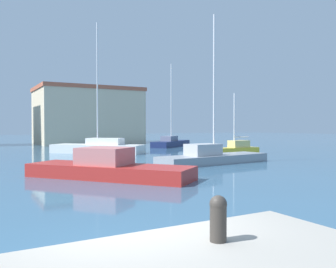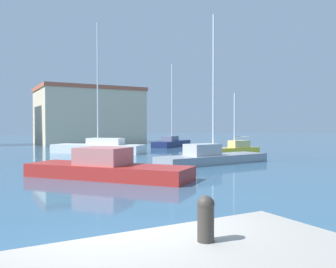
{
  "view_description": "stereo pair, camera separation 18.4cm",
  "coord_description": "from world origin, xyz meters",
  "px_view_note": "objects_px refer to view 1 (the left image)",
  "views": [
    {
      "loc": [
        -2.05,
        -5.01,
        2.39
      ],
      "look_at": [
        11.87,
        19.82,
        1.76
      ],
      "focal_mm": 38.04,
      "sensor_mm": 36.0,
      "label": 1
    },
    {
      "loc": [
        -1.89,
        -5.1,
        2.39
      ],
      "look_at": [
        11.87,
        19.82,
        1.76
      ],
      "focal_mm": 38.04,
      "sensor_mm": 36.0,
      "label": 2
    }
  ],
  "objects_px": {
    "sailboat_white_center_channel": "(99,147)",
    "motorboat_red_far_left": "(108,168)",
    "sailboat_navy_distant_north": "(171,142)",
    "sailboat_grey_far_right": "(212,157)",
    "mooring_bollard": "(218,216)",
    "sailboat_yellow_outer_mooring": "(235,149)"
  },
  "relations": [
    {
      "from": "sailboat_white_center_channel",
      "to": "motorboat_red_far_left",
      "type": "distance_m",
      "value": 15.48
    },
    {
      "from": "sailboat_navy_distant_north",
      "to": "sailboat_grey_far_right",
      "type": "distance_m",
      "value": 19.27
    },
    {
      "from": "motorboat_red_far_left",
      "to": "sailboat_navy_distant_north",
      "type": "bearing_deg",
      "value": 53.78
    },
    {
      "from": "sailboat_grey_far_right",
      "to": "motorboat_red_far_left",
      "type": "height_order",
      "value": "sailboat_grey_far_right"
    },
    {
      "from": "sailboat_yellow_outer_mooring",
      "to": "sailboat_grey_far_right",
      "type": "bearing_deg",
      "value": -140.33
    },
    {
      "from": "sailboat_yellow_outer_mooring",
      "to": "motorboat_red_far_left",
      "type": "height_order",
      "value": "sailboat_yellow_outer_mooring"
    },
    {
      "from": "sailboat_navy_distant_north",
      "to": "motorboat_red_far_left",
      "type": "relative_size",
      "value": 1.29
    },
    {
      "from": "sailboat_navy_distant_north",
      "to": "motorboat_red_far_left",
      "type": "distance_m",
      "value": 25.63
    },
    {
      "from": "mooring_bollard",
      "to": "motorboat_red_far_left",
      "type": "distance_m",
      "value": 12.37
    },
    {
      "from": "sailboat_yellow_outer_mooring",
      "to": "sailboat_navy_distant_north",
      "type": "relative_size",
      "value": 0.54
    },
    {
      "from": "sailboat_yellow_outer_mooring",
      "to": "sailboat_navy_distant_north",
      "type": "xyz_separation_m",
      "value": [
        0.91,
        12.65,
        0.01
      ]
    },
    {
      "from": "mooring_bollard",
      "to": "sailboat_yellow_outer_mooring",
      "type": "distance_m",
      "value": 26.36
    },
    {
      "from": "sailboat_yellow_outer_mooring",
      "to": "sailboat_grey_far_right",
      "type": "distance_m",
      "value": 8.18
    },
    {
      "from": "sailboat_grey_far_right",
      "to": "sailboat_white_center_channel",
      "type": "bearing_deg",
      "value": 106.24
    },
    {
      "from": "sailboat_yellow_outer_mooring",
      "to": "motorboat_red_far_left",
      "type": "xyz_separation_m",
      "value": [
        -14.24,
        -8.03,
        0.0
      ]
    },
    {
      "from": "mooring_bollard",
      "to": "motorboat_red_far_left",
      "type": "relative_size",
      "value": 0.08
    },
    {
      "from": "sailboat_white_center_channel",
      "to": "motorboat_red_far_left",
      "type": "bearing_deg",
      "value": -106.67
    },
    {
      "from": "mooring_bollard",
      "to": "sailboat_yellow_outer_mooring",
      "type": "height_order",
      "value": "sailboat_yellow_outer_mooring"
    },
    {
      "from": "sailboat_white_center_channel",
      "to": "motorboat_red_far_left",
      "type": "relative_size",
      "value": 1.53
    },
    {
      "from": "mooring_bollard",
      "to": "sailboat_white_center_channel",
      "type": "xyz_separation_m",
      "value": [
        7.3,
        26.84,
        -0.74
      ]
    },
    {
      "from": "mooring_bollard",
      "to": "sailboat_yellow_outer_mooring",
      "type": "bearing_deg",
      "value": 49.53
    },
    {
      "from": "sailboat_white_center_channel",
      "to": "sailboat_navy_distant_north",
      "type": "bearing_deg",
      "value": 28.66
    }
  ]
}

